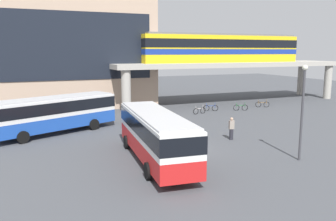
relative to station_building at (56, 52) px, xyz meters
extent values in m
plane|color=#47494F|center=(6.08, -16.40, -7.01)|extent=(120.00, 120.00, 0.00)
cube|color=tan|center=(0.00, 0.03, 0.00)|extent=(23.56, 13.49, 14.01)
cube|color=black|center=(0.00, -6.77, 0.70)|extent=(21.21, 0.10, 7.85)
cube|color=#ADA89E|center=(22.38, -6.93, -1.71)|extent=(33.94, 7.09, 0.60)
cylinder|color=#ADA89E|center=(6.61, -9.68, -4.51)|extent=(1.10, 1.10, 5.00)
cylinder|color=#ADA89E|center=(38.15, -9.68, -4.51)|extent=(1.10, 1.10, 5.00)
cylinder|color=#ADA89E|center=(6.61, -4.19, -4.51)|extent=(1.10, 1.10, 5.00)
cylinder|color=#ADA89E|center=(38.15, -4.19, -4.51)|extent=(1.10, 1.10, 5.00)
cube|color=yellow|center=(21.15, -6.93, 0.39)|extent=(23.31, 2.90, 3.60)
cube|color=navy|center=(21.15, -6.93, 0.03)|extent=(23.37, 2.96, 0.70)
cube|color=black|center=(21.15, -6.93, 1.11)|extent=(23.37, 2.96, 1.10)
cube|color=slate|center=(21.15, -6.93, 2.31)|extent=(22.37, 2.61, 0.24)
cube|color=red|center=(3.17, -28.09, -5.96)|extent=(3.60, 11.20, 1.10)
cube|color=white|center=(3.17, -28.09, -4.66)|extent=(3.60, 11.20, 1.50)
cube|color=black|center=(3.17, -28.09, -4.58)|extent=(3.65, 11.24, 0.96)
cube|color=silver|center=(3.17, -28.09, -3.85)|extent=(3.42, 10.64, 0.12)
cylinder|color=black|center=(2.28, -24.46, -6.51)|extent=(0.38, 1.02, 1.00)
cylinder|color=black|center=(4.77, -24.71, -6.51)|extent=(0.38, 1.02, 1.00)
cylinder|color=black|center=(1.61, -31.03, -6.51)|extent=(0.38, 1.02, 1.00)
cylinder|color=black|center=(4.10, -31.28, -6.51)|extent=(0.38, 1.02, 1.00)
cube|color=#1E4CB2|center=(-2.01, -17.34, -5.96)|extent=(11.08, 6.70, 1.10)
cube|color=silver|center=(-2.01, -17.34, -4.66)|extent=(11.08, 6.70, 1.50)
cube|color=black|center=(-2.01, -17.34, -4.58)|extent=(11.13, 6.75, 0.96)
cube|color=silver|center=(-2.01, -17.34, -3.85)|extent=(10.53, 6.36, 0.12)
cylinder|color=black|center=(-4.74, -19.90, -6.51)|extent=(1.03, 0.66, 1.00)
cylinder|color=black|center=(-5.74, -17.61, -6.51)|extent=(1.03, 0.66, 1.00)
cylinder|color=black|center=(1.31, -17.26, -6.51)|extent=(1.03, 0.66, 1.00)
cylinder|color=black|center=(0.31, -14.97, -6.51)|extent=(1.03, 0.66, 1.00)
torus|color=black|center=(14.62, -13.62, -6.67)|extent=(0.74, 0.21, 0.74)
torus|color=black|center=(13.59, -13.84, -6.67)|extent=(0.74, 0.21, 0.74)
cylinder|color=silver|center=(14.10, -13.73, -6.39)|extent=(1.04, 0.26, 0.05)
cylinder|color=silver|center=(13.59, -13.84, -6.37)|extent=(0.04, 0.04, 0.55)
cylinder|color=silver|center=(14.62, -13.62, -6.32)|extent=(0.04, 0.04, 0.65)
torus|color=black|center=(24.34, -12.82, -6.67)|extent=(0.71, 0.34, 0.74)
torus|color=black|center=(23.37, -12.42, -6.67)|extent=(0.71, 0.34, 0.74)
cylinder|color=#996626|center=(23.85, -12.62, -6.39)|extent=(0.99, 0.45, 0.05)
cylinder|color=#996626|center=(23.37, -12.42, -6.37)|extent=(0.04, 0.04, 0.55)
cylinder|color=#996626|center=(24.34, -12.82, -6.32)|extent=(0.04, 0.04, 0.65)
torus|color=black|center=(16.76, -12.73, -6.67)|extent=(0.70, 0.36, 0.74)
torus|color=black|center=(15.80, -12.30, -6.67)|extent=(0.70, 0.36, 0.74)
cylinder|color=#1E3FA5|center=(16.28, -12.52, -6.39)|extent=(0.98, 0.47, 0.05)
cylinder|color=#1E3FA5|center=(15.80, -12.30, -6.37)|extent=(0.04, 0.04, 0.55)
cylinder|color=#1E3FA5|center=(16.76, -12.73, -6.32)|extent=(0.04, 0.04, 0.65)
torus|color=black|center=(20.30, -13.81, -6.67)|extent=(0.72, 0.31, 0.74)
torus|color=black|center=(19.32, -13.45, -6.67)|extent=(0.72, 0.31, 0.74)
cylinder|color=#1E7F33|center=(19.81, -13.63, -6.39)|extent=(1.00, 0.41, 0.05)
cylinder|color=#1E7F33|center=(19.32, -13.45, -6.37)|extent=(0.04, 0.04, 0.55)
cylinder|color=#1E7F33|center=(20.30, -13.81, -6.32)|extent=(0.04, 0.04, 0.65)
cylinder|color=#26262D|center=(10.90, -25.22, -6.56)|extent=(0.32, 0.32, 0.89)
cube|color=gray|center=(10.90, -25.22, -5.77)|extent=(0.44, 0.32, 0.70)
sphere|color=tan|center=(10.90, -25.22, -5.30)|extent=(0.24, 0.24, 0.24)
cylinder|color=#3F3F44|center=(12.03, -31.60, -4.04)|extent=(0.16, 0.16, 5.94)
sphere|color=silver|center=(12.03, -31.60, -0.92)|extent=(0.36, 0.36, 0.36)
camera|label=1|loc=(-4.66, -48.65, 0.13)|focal=37.30mm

